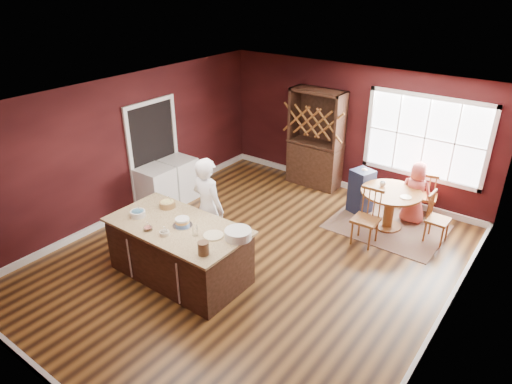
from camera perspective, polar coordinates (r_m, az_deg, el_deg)
room_shell at (r=7.07m, az=-0.32°, el=0.53°), size 7.00×7.00×7.00m
window at (r=9.34m, az=20.40°, el=6.37°), size 2.36×0.10×1.66m
doorway at (r=9.49m, az=-12.61°, el=4.66°), size 0.08×1.26×2.13m
kitchen_island at (r=7.27m, az=-9.54°, el=-7.36°), size 2.21×1.16×0.92m
dining_table at (r=8.77m, az=16.43°, el=-1.18°), size 1.11×1.11×0.75m
baker at (r=7.50m, az=-6.02°, el=-2.03°), size 0.68×0.48×1.77m
layer_cake at (r=6.95m, az=-9.19°, el=-3.75°), size 0.30×0.30×0.12m
bowl_blue at (r=7.36m, az=-14.54°, el=-2.63°), size 0.23×0.23×0.09m
bowl_yellow at (r=7.53m, az=-11.01°, el=-1.51°), size 0.27×0.27×0.10m
bowl_pink at (r=6.96m, az=-13.36°, el=-4.47°), size 0.14×0.14×0.05m
bowl_olive at (r=6.79m, az=-11.36°, el=-5.07°), size 0.15×0.15×0.06m
drinking_glass at (r=6.67m, az=-7.63°, el=-4.81°), size 0.08×0.08×0.17m
dinner_plate at (r=6.67m, az=-5.34°, el=-5.42°), size 0.30×0.30×0.02m
white_tub at (r=6.56m, az=-2.25°, el=-5.28°), size 0.39×0.39×0.13m
stoneware_crock at (r=6.24m, az=-6.60°, el=-6.99°), size 0.16×0.16×0.19m
toy_figurine at (r=6.45m, az=-6.61°, el=-6.29°), size 0.05×0.05×0.09m
rug at (r=9.02m, az=16.01°, el=-4.17°), size 2.05×1.59×0.01m
chair_east at (r=8.64m, az=21.85°, el=-3.03°), size 0.38×0.40×0.94m
chair_south at (r=8.16m, az=13.59°, el=-3.13°), size 0.44×0.42×1.03m
chair_north at (r=9.34m, az=20.41°, el=-0.29°), size 0.50×0.48×1.01m
seated_woman at (r=9.09m, az=19.29°, el=-0.09°), size 0.64×0.46×1.22m
high_chair at (r=9.23m, az=12.99°, el=0.20°), size 0.48×0.48×0.94m
toddler at (r=9.19m, az=13.14°, el=2.42°), size 0.18×0.14×0.26m
table_plate at (r=8.52m, az=18.22°, el=-0.61°), size 0.20×0.20×0.02m
table_cup at (r=8.82m, az=15.55°, el=0.98°), size 0.14×0.14×0.09m
hutch at (r=10.05m, az=7.48°, el=6.59°), size 1.17×0.49×2.15m
washer at (r=9.30m, az=-12.37°, el=0.32°), size 0.62×0.60×0.90m
dryer at (r=9.68m, az=-9.57°, el=1.63°), size 0.61×0.59×0.89m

